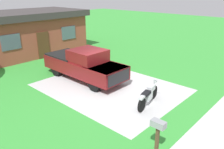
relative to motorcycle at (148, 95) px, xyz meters
name	(u,v)px	position (x,y,z in m)	size (l,w,h in m)	color
ground_plane	(110,87)	(0.22, 2.69, -0.47)	(80.00, 80.00, 0.00)	green
driveway_pad	(110,87)	(0.22, 2.69, -0.47)	(5.92, 7.63, 0.01)	#BABABA
sidewalk_strip	(221,129)	(0.22, -3.31, -0.47)	(36.00, 1.80, 0.01)	beige
motorcycle	(148,95)	(0.00, 0.00, 0.00)	(2.19, 0.82, 1.09)	black
pickup_truck	(83,64)	(0.14, 4.83, 0.48)	(2.02, 5.64, 1.90)	black
mailbox	(158,129)	(-2.75, -2.18, 0.51)	(0.26, 0.48, 1.26)	#4C3823
neighbor_house	(26,32)	(0.95, 13.10, 1.32)	(9.60, 5.60, 3.50)	brown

